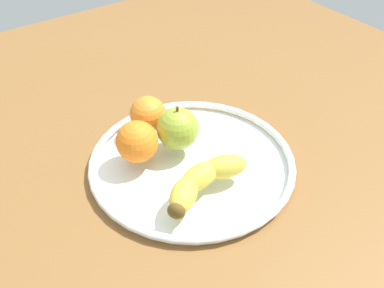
{
  "coord_description": "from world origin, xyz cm",
  "views": [
    {
      "loc": [
        31.51,
        44.24,
        49.89
      ],
      "look_at": [
        0.0,
        0.0,
        4.8
      ],
      "focal_mm": 41.19,
      "sensor_mm": 36.0,
      "label": 1
    }
  ],
  "objects_px": {
    "orange_back_right": "(137,142)",
    "orange_back_left": "(148,114)",
    "fruit_bowl": "(192,162)",
    "banana": "(202,180)",
    "apple": "(180,128)"
  },
  "relations": [
    {
      "from": "fruit_bowl",
      "to": "orange_back_left",
      "type": "distance_m",
      "value": 0.12
    },
    {
      "from": "fruit_bowl",
      "to": "apple",
      "type": "xyz_separation_m",
      "value": [
        -0.0,
        -0.04,
        0.04
      ]
    },
    {
      "from": "apple",
      "to": "orange_back_left",
      "type": "relative_size",
      "value": 1.25
    },
    {
      "from": "fruit_bowl",
      "to": "orange_back_right",
      "type": "bearing_deg",
      "value": -35.83
    },
    {
      "from": "banana",
      "to": "orange_back_right",
      "type": "distance_m",
      "value": 0.13
    },
    {
      "from": "fruit_bowl",
      "to": "orange_back_right",
      "type": "relative_size",
      "value": 4.96
    },
    {
      "from": "fruit_bowl",
      "to": "banana",
      "type": "relative_size",
      "value": 2.03
    },
    {
      "from": "orange_back_right",
      "to": "fruit_bowl",
      "type": "bearing_deg",
      "value": 144.17
    },
    {
      "from": "fruit_bowl",
      "to": "apple",
      "type": "bearing_deg",
      "value": -96.91
    },
    {
      "from": "apple",
      "to": "orange_back_right",
      "type": "relative_size",
      "value": 1.15
    },
    {
      "from": "fruit_bowl",
      "to": "banana",
      "type": "distance_m",
      "value": 0.08
    },
    {
      "from": "apple",
      "to": "orange_back_right",
      "type": "height_order",
      "value": "apple"
    },
    {
      "from": "fruit_bowl",
      "to": "orange_back_left",
      "type": "relative_size",
      "value": 5.35
    },
    {
      "from": "orange_back_right",
      "to": "orange_back_left",
      "type": "xyz_separation_m",
      "value": [
        -0.05,
        -0.06,
        -0.0
      ]
    },
    {
      "from": "orange_back_right",
      "to": "orange_back_left",
      "type": "relative_size",
      "value": 1.08
    }
  ]
}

